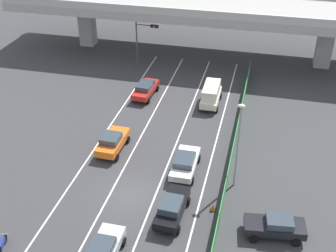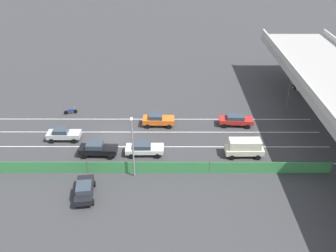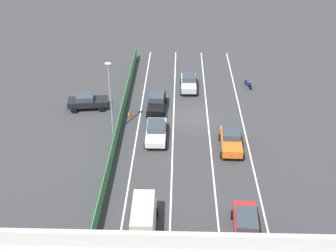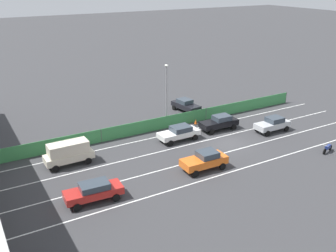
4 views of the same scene
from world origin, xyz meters
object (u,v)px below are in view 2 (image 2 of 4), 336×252
Objects in this scene: car_van_cream at (244,147)px; motorcycle at (70,111)px; car_sedan_black at (97,149)px; car_sedan_silver at (63,134)px; car_sedan_red at (236,120)px; car_taxi_orange at (158,119)px; traffic_light at (291,92)px; traffic_cone at (106,167)px; car_hatchback_white at (144,148)px; parked_sedan_dark at (84,190)px; street_lamp at (133,142)px.

car_van_cream is 25.90m from motorcycle.
car_sedan_black reaches higher than motorcycle.
car_sedan_black reaches higher than car_sedan_silver.
car_sedan_red is at bearing 178.74° from car_van_cream.
car_taxi_orange is 18.96m from traffic_light.
car_van_cream is at bearing 81.19° from car_sedan_silver.
traffic_cone is (10.07, -16.57, -0.61)m from car_sedan_red.
car_hatchback_white is 15.42m from motorcycle.
car_sedan_black is 12.02m from motorcycle.
parked_sedan_dark is (17.96, 5.76, 0.44)m from motorcycle.
car_taxi_orange is at bearing -89.84° from car_sedan_red.
traffic_cone is (2.77, -16.40, -0.97)m from car_van_cream.
car_taxi_orange reaches higher than car_sedan_black.
traffic_light reaches higher than traffic_cone.
car_sedan_black is 0.82× the size of traffic_light.
street_lamp is (14.55, 10.63, 4.07)m from motorcycle.
car_sedan_silver is at bearing -124.45° from car_sedan_black.
parked_sedan_dark is at bearing -26.29° from car_taxi_orange.
car_sedan_red is 0.84× the size of traffic_light.
parked_sedan_dark is (7.46, -0.07, -0.03)m from car_sedan_black.
car_van_cream is 1.05× the size of car_taxi_orange.
car_van_cream is 12.81m from traffic_light.
car_taxi_orange is 0.59× the size of street_lamp.
car_sedan_red is 2.47× the size of motorcycle.
car_sedan_black is 1.05× the size of parked_sedan_dark.
car_sedan_black is 1.00× the size of car_hatchback_white.
car_van_cream is at bearing 65.88° from motorcycle.
street_lamp is at bearing 52.68° from car_sedan_silver.
car_taxi_orange is at bearing 153.71° from parked_sedan_dark.
car_van_cream is 1.04× the size of parked_sedan_dark.
parked_sedan_dark is at bearing -0.57° from car_sedan_black.
car_sedan_black is 27.63m from traffic_light.
car_hatchback_white is at bearing -64.91° from traffic_light.
car_taxi_orange is 0.95× the size of car_hatchback_white.
car_sedan_red is 1.02× the size of car_hatchback_white.
car_sedan_red is at bearing 90.16° from car_taxi_orange.
car_sedan_red is 19.40m from traffic_cone.
car_sedan_red is 0.63× the size of street_lamp.
car_sedan_red is 17.70m from street_lamp.
street_lamp is (13.66, -20.92, 0.57)m from traffic_light.
car_van_cream is at bearing 89.74° from car_sedan_black.
car_hatchback_white is at bearing 73.11° from car_sedan_silver.
car_van_cream is at bearing 99.58° from traffic_cone.
car_sedan_silver is 9.03m from traffic_cone.
car_sedan_silver is at bearing -127.32° from street_lamp.
car_sedan_silver is 0.97× the size of parked_sedan_dark.
car_van_cream is 0.61× the size of street_lamp.
car_sedan_black is at bearing 29.05° from motorcycle.
parked_sedan_dark is 7.08× the size of traffic_cone.
street_lamp is at bearing 70.68° from traffic_cone.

